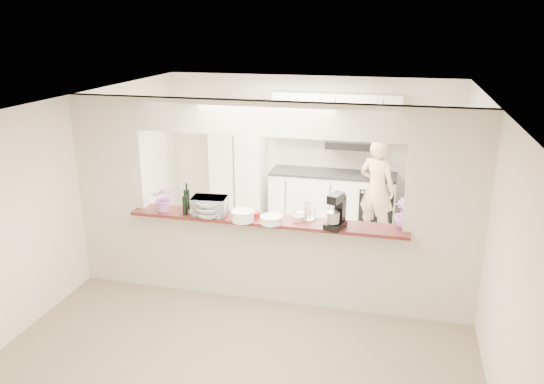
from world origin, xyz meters
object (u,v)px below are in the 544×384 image
(person, at_px, (377,190))
(stand_mixer, at_px, (336,212))
(refrigerator, at_px, (432,185))
(toaster_oven, at_px, (210,206))

(person, bearing_deg, stand_mixer, 104.71)
(refrigerator, xyz_separation_m, toaster_oven, (-2.75, -2.75, 0.36))
(refrigerator, bearing_deg, stand_mixer, -113.22)
(stand_mixer, bearing_deg, person, 81.93)
(refrigerator, relative_size, toaster_oven, 4.04)
(stand_mixer, distance_m, person, 2.50)
(refrigerator, height_order, person, refrigerator)
(refrigerator, relative_size, person, 1.04)
(stand_mixer, bearing_deg, toaster_oven, 178.65)
(refrigerator, distance_m, person, 0.92)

